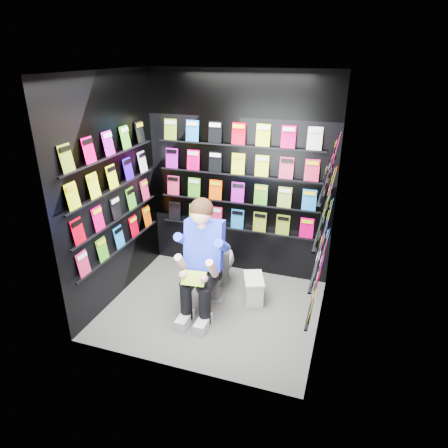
% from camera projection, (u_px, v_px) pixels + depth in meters
% --- Properties ---
extents(floor, '(2.40, 2.40, 0.00)m').
position_uv_depth(floor, '(213.00, 308.00, 4.67)').
color(floor, '#5B5B58').
rests_on(floor, ground).
extents(ceiling, '(2.40, 2.40, 0.00)m').
position_uv_depth(ceiling, '(209.00, 71.00, 3.64)').
color(ceiling, white).
rests_on(ceiling, floor).
extents(wall_back, '(2.40, 0.04, 2.60)m').
position_uv_depth(wall_back, '(239.00, 178.00, 5.02)').
color(wall_back, black).
rests_on(wall_back, floor).
extents(wall_front, '(2.40, 0.04, 2.60)m').
position_uv_depth(wall_front, '(169.00, 245.00, 3.28)').
color(wall_front, black).
rests_on(wall_front, floor).
extents(wall_left, '(0.04, 2.00, 2.60)m').
position_uv_depth(wall_left, '(112.00, 193.00, 4.50)').
color(wall_left, black).
rests_on(wall_left, floor).
extents(wall_right, '(0.04, 2.00, 2.60)m').
position_uv_depth(wall_right, '(329.00, 219.00, 3.80)').
color(wall_right, black).
rests_on(wall_right, floor).
extents(comics_back, '(2.10, 0.06, 1.37)m').
position_uv_depth(comics_back, '(238.00, 178.00, 4.99)').
color(comics_back, '#CC0056').
rests_on(comics_back, wall_back).
extents(comics_left, '(0.06, 1.70, 1.37)m').
position_uv_depth(comics_left, '(114.00, 193.00, 4.49)').
color(comics_left, '#CC0056').
rests_on(comics_left, wall_left).
extents(comics_right, '(0.06, 1.70, 1.37)m').
position_uv_depth(comics_right, '(326.00, 218.00, 3.81)').
color(comics_right, '#CC0056').
rests_on(comics_right, wall_right).
extents(toilet, '(0.50, 0.79, 0.73)m').
position_uv_depth(toilet, '(217.00, 264.00, 4.90)').
color(toilet, white).
rests_on(toilet, floor).
extents(longbox, '(0.32, 0.41, 0.28)m').
position_uv_depth(longbox, '(253.00, 289.00, 4.79)').
color(longbox, silver).
rests_on(longbox, floor).
extents(longbox_lid, '(0.34, 0.44, 0.03)m').
position_uv_depth(longbox_lid, '(254.00, 279.00, 4.73)').
color(longbox_lid, silver).
rests_on(longbox_lid, longbox).
extents(reader, '(0.66, 0.89, 1.53)m').
position_uv_depth(reader, '(205.00, 245.00, 4.40)').
color(reader, '#1B2FEF').
rests_on(reader, toilet).
extents(held_comic, '(0.27, 0.17, 0.11)m').
position_uv_depth(held_comic, '(194.00, 278.00, 4.18)').
color(held_comic, '#179827').
rests_on(held_comic, reader).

